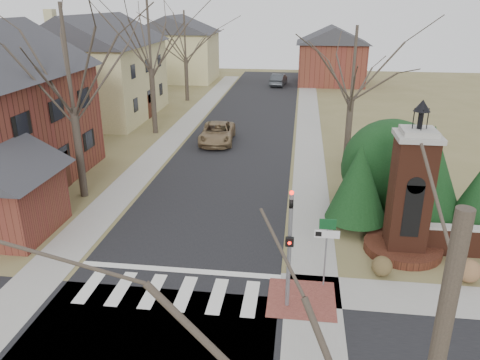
% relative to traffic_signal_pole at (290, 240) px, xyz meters
% --- Properties ---
extents(ground, '(120.00, 120.00, 0.00)m').
position_rel_traffic_signal_pole_xyz_m(ground, '(-4.30, -0.57, -2.59)').
color(ground, brown).
rests_on(ground, ground).
extents(main_street, '(8.00, 70.00, 0.01)m').
position_rel_traffic_signal_pole_xyz_m(main_street, '(-4.30, 21.43, -2.58)').
color(main_street, black).
rests_on(main_street, ground).
extents(crosswalk_zone, '(8.00, 2.20, 0.02)m').
position_rel_traffic_signal_pole_xyz_m(crosswalk_zone, '(-4.30, 0.23, -2.58)').
color(crosswalk_zone, silver).
rests_on(crosswalk_zone, ground).
extents(stop_bar, '(8.00, 0.35, 0.02)m').
position_rel_traffic_signal_pole_xyz_m(stop_bar, '(-4.30, 1.73, -2.58)').
color(stop_bar, silver).
rests_on(stop_bar, ground).
extents(sidewalk_right_main, '(2.00, 60.00, 0.02)m').
position_rel_traffic_signal_pole_xyz_m(sidewalk_right_main, '(0.90, 21.43, -2.58)').
color(sidewalk_right_main, gray).
rests_on(sidewalk_right_main, ground).
extents(sidewalk_left, '(2.00, 60.00, 0.02)m').
position_rel_traffic_signal_pole_xyz_m(sidewalk_left, '(-9.50, 21.43, -2.58)').
color(sidewalk_left, gray).
rests_on(sidewalk_left, ground).
extents(curb_apron, '(2.40, 2.40, 0.02)m').
position_rel_traffic_signal_pole_xyz_m(curb_apron, '(0.50, 0.43, -2.57)').
color(curb_apron, brown).
rests_on(curb_apron, ground).
extents(traffic_signal_pole, '(0.28, 0.41, 4.50)m').
position_rel_traffic_signal_pole_xyz_m(traffic_signal_pole, '(0.00, 0.00, 0.00)').
color(traffic_signal_pole, slate).
rests_on(traffic_signal_pole, ground).
extents(sign_post, '(0.90, 0.07, 2.75)m').
position_rel_traffic_signal_pole_xyz_m(sign_post, '(1.29, 1.41, -0.64)').
color(sign_post, slate).
rests_on(sign_post, ground).
extents(brick_gate_monument, '(3.20, 3.20, 6.47)m').
position_rel_traffic_signal_pole_xyz_m(brick_gate_monument, '(4.70, 4.42, -0.42)').
color(brick_gate_monument, '#4E2417').
rests_on(brick_gate_monument, ground).
extents(house_stucco_left, '(9.80, 12.80, 9.28)m').
position_rel_traffic_signal_pole_xyz_m(house_stucco_left, '(-17.80, 26.42, 2.01)').
color(house_stucco_left, beige).
rests_on(house_stucco_left, ground).
extents(garage_left, '(4.80, 4.80, 4.29)m').
position_rel_traffic_signal_pole_xyz_m(garage_left, '(-12.82, 3.92, -0.35)').
color(garage_left, maroon).
rests_on(garage_left, ground).
extents(house_distant_left, '(10.80, 8.80, 8.53)m').
position_rel_traffic_signal_pole_xyz_m(house_distant_left, '(-16.31, 47.42, 1.66)').
color(house_distant_left, beige).
rests_on(house_distant_left, ground).
extents(house_distant_right, '(8.80, 8.80, 7.30)m').
position_rel_traffic_signal_pole_xyz_m(house_distant_right, '(3.69, 47.42, 1.06)').
color(house_distant_right, maroon).
rests_on(house_distant_right, ground).
extents(evergreen_near, '(2.80, 2.80, 4.10)m').
position_rel_traffic_signal_pole_xyz_m(evergreen_near, '(2.90, 6.43, -0.29)').
color(evergreen_near, '#473D33').
rests_on(evergreen_near, ground).
extents(evergreen_mid, '(3.40, 3.40, 4.70)m').
position_rel_traffic_signal_pole_xyz_m(evergreen_mid, '(6.20, 7.63, 0.01)').
color(evergreen_mid, '#473D33').
rests_on(evergreen_mid, ground).
extents(evergreen_far, '(2.40, 2.40, 3.30)m').
position_rel_traffic_signal_pole_xyz_m(evergreen_far, '(8.20, 6.63, -0.69)').
color(evergreen_far, '#473D33').
rests_on(evergreen_far, ground).
extents(evergreen_mass, '(4.80, 4.80, 4.80)m').
position_rel_traffic_signal_pole_xyz_m(evergreen_mass, '(4.70, 8.93, -0.19)').
color(evergreen_mass, black).
rests_on(evergreen_mass, ground).
extents(bare_tree_0, '(8.05, 8.05, 11.15)m').
position_rel_traffic_signal_pole_xyz_m(bare_tree_0, '(-11.30, 8.43, 5.11)').
color(bare_tree_0, '#473D33').
rests_on(bare_tree_0, ground).
extents(bare_tree_1, '(8.40, 8.40, 11.64)m').
position_rel_traffic_signal_pole_xyz_m(bare_tree_1, '(-11.30, 21.43, 5.44)').
color(bare_tree_1, '#473D33').
rests_on(bare_tree_1, ground).
extents(bare_tree_2, '(7.35, 7.35, 10.19)m').
position_rel_traffic_signal_pole_xyz_m(bare_tree_2, '(-11.80, 34.43, 4.44)').
color(bare_tree_2, '#473D33').
rests_on(bare_tree_2, ground).
extents(bare_tree_3, '(7.00, 7.00, 9.70)m').
position_rel_traffic_signal_pole_xyz_m(bare_tree_3, '(3.20, 15.43, 4.10)').
color(bare_tree_3, '#473D33').
rests_on(bare_tree_3, ground).
extents(pickup_truck, '(2.71, 5.30, 1.43)m').
position_rel_traffic_signal_pole_xyz_m(pickup_truck, '(-5.90, 19.42, -1.87)').
color(pickup_truck, olive).
rests_on(pickup_truck, ground).
extents(distant_car, '(2.01, 4.58, 1.46)m').
position_rel_traffic_signal_pole_xyz_m(distant_car, '(-2.70, 44.85, -1.85)').
color(distant_car, '#393C41').
rests_on(distant_car, ground).
extents(dry_shrub_left, '(0.79, 0.79, 0.79)m').
position_rel_traffic_signal_pole_xyz_m(dry_shrub_left, '(3.54, 2.43, -2.19)').
color(dry_shrub_left, brown).
rests_on(dry_shrub_left, ground).
extents(dry_shrub_right, '(0.90, 0.90, 0.90)m').
position_rel_traffic_signal_pole_xyz_m(dry_shrub_right, '(6.70, 2.43, -2.14)').
color(dry_shrub_right, brown).
rests_on(dry_shrub_right, ground).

